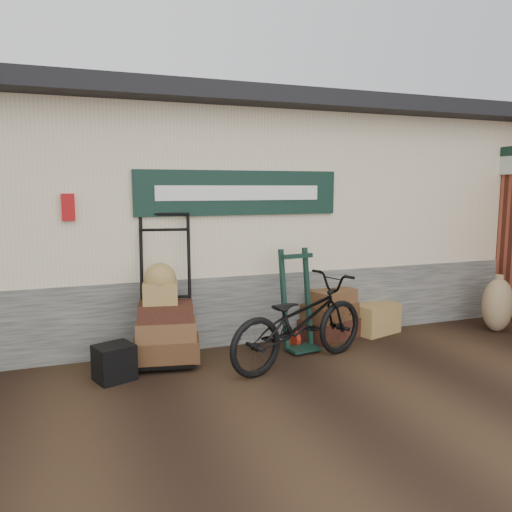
{
  "coord_description": "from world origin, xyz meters",
  "views": [
    {
      "loc": [
        -2.24,
        -4.95,
        2.02
      ],
      "look_at": [
        -0.11,
        0.9,
        1.16
      ],
      "focal_mm": 35.0,
      "sensor_mm": 36.0,
      "label": 1
    }
  ],
  "objects_px": {
    "suitcase_stack": "(330,314)",
    "black_trunk": "(114,363)",
    "bicycle": "(300,316)",
    "wicker_hamper": "(375,318)",
    "green_barrow": "(298,300)",
    "porter_trolley": "(166,287)"
  },
  "relations": [
    {
      "from": "black_trunk",
      "to": "suitcase_stack",
      "type": "bearing_deg",
      "value": 10.97
    },
    {
      "from": "porter_trolley",
      "to": "black_trunk",
      "type": "bearing_deg",
      "value": -135.7
    },
    {
      "from": "green_barrow",
      "to": "black_trunk",
      "type": "bearing_deg",
      "value": 179.15
    },
    {
      "from": "green_barrow",
      "to": "suitcase_stack",
      "type": "bearing_deg",
      "value": 16.87
    },
    {
      "from": "porter_trolley",
      "to": "suitcase_stack",
      "type": "bearing_deg",
      "value": 14.14
    },
    {
      "from": "black_trunk",
      "to": "bicycle",
      "type": "xyz_separation_m",
      "value": [
        2.03,
        -0.23,
        0.38
      ]
    },
    {
      "from": "wicker_hamper",
      "to": "bicycle",
      "type": "height_order",
      "value": "bicycle"
    },
    {
      "from": "suitcase_stack",
      "to": "wicker_hamper",
      "type": "bearing_deg",
      "value": 0.0
    },
    {
      "from": "suitcase_stack",
      "to": "black_trunk",
      "type": "height_order",
      "value": "suitcase_stack"
    },
    {
      "from": "green_barrow",
      "to": "wicker_hamper",
      "type": "height_order",
      "value": "green_barrow"
    },
    {
      "from": "black_trunk",
      "to": "bicycle",
      "type": "distance_m",
      "value": 2.08
    },
    {
      "from": "black_trunk",
      "to": "bicycle",
      "type": "relative_size",
      "value": 0.2
    },
    {
      "from": "wicker_hamper",
      "to": "porter_trolley",
      "type": "bearing_deg",
      "value": -177.4
    },
    {
      "from": "porter_trolley",
      "to": "bicycle",
      "type": "height_order",
      "value": "porter_trolley"
    },
    {
      "from": "black_trunk",
      "to": "green_barrow",
      "type": "bearing_deg",
      "value": 6.95
    },
    {
      "from": "suitcase_stack",
      "to": "bicycle",
      "type": "bearing_deg",
      "value": -136.03
    },
    {
      "from": "porter_trolley",
      "to": "bicycle",
      "type": "xyz_separation_m",
      "value": [
        1.4,
        -0.65,
        -0.31
      ]
    },
    {
      "from": "porter_trolley",
      "to": "black_trunk",
      "type": "distance_m",
      "value": 1.02
    },
    {
      "from": "porter_trolley",
      "to": "black_trunk",
      "type": "height_order",
      "value": "porter_trolley"
    },
    {
      "from": "wicker_hamper",
      "to": "green_barrow",
      "type": "bearing_deg",
      "value": -168.11
    },
    {
      "from": "green_barrow",
      "to": "bicycle",
      "type": "distance_m",
      "value": 0.55
    },
    {
      "from": "wicker_hamper",
      "to": "bicycle",
      "type": "relative_size",
      "value": 0.32
    }
  ]
}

